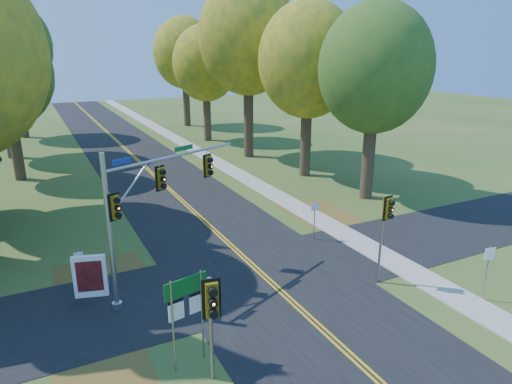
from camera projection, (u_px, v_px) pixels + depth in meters
name	position (u px, v px, depth m)	size (l,w,h in m)	color
ground	(284.00, 294.00, 18.96)	(160.00, 160.00, 0.00)	#2E531D
road_main	(284.00, 294.00, 18.95)	(8.00, 160.00, 0.02)	black
road_cross	(261.00, 274.00, 20.66)	(60.00, 6.00, 0.02)	black
centerline_left	(281.00, 294.00, 18.91)	(0.10, 160.00, 0.01)	gold
centerline_right	(286.00, 293.00, 18.99)	(0.10, 160.00, 0.01)	gold
sidewalk_east	(397.00, 263.00, 21.60)	(1.60, 160.00, 0.06)	#9E998E
leaf_patch_w_near	(106.00, 286.00, 19.58)	(4.00, 6.00, 0.00)	brown
leaf_patch_e	(332.00, 221.00, 26.98)	(3.50, 8.00, 0.00)	brown
tree_e_a	(375.00, 69.00, 28.82)	(7.20, 7.20, 12.73)	#38281C
tree_e_b	(309.00, 61.00, 34.26)	(7.60, 7.60, 13.33)	#38281C
tree_w_c	(5.00, 75.00, 33.34)	(6.80, 6.80, 11.91)	#38281C
tree_e_c	(249.00, 38.00, 40.18)	(8.80, 8.80, 15.79)	#38281C
tree_e_d	(206.00, 64.00, 48.47)	(7.00, 7.00, 12.32)	#38281C
tree_w_e	(12.00, 46.00, 49.68)	(8.40, 8.40, 14.97)	#38281C
tree_e_e	(185.00, 53.00, 57.82)	(7.80, 7.80, 13.74)	#38281C
traffic_mast	(146.00, 201.00, 17.95)	(6.34, 3.12, 6.26)	#9BA0A4
east_signal_pole	(386.00, 218.00, 18.91)	(0.47, 0.54, 4.01)	gray
ped_signal_pole	(212.00, 307.00, 13.13)	(0.56, 0.65, 3.57)	gray
route_sign_cluster	(187.00, 303.00, 14.11)	(1.46, 0.36, 3.18)	gray
info_kiosk	(90.00, 277.00, 18.51)	(1.32, 0.55, 1.83)	white
reg_sign_e_north	(315.00, 213.00, 23.96)	(0.41, 0.14, 2.16)	gray
reg_sign_e_south	(488.00, 263.00, 18.05)	(0.45, 0.13, 2.38)	gray
reg_sign_w	(80.00, 265.00, 18.61)	(0.37, 0.06, 1.95)	gray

